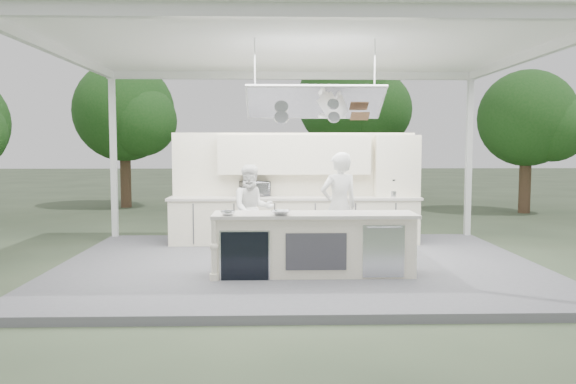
{
  "coord_description": "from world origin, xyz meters",
  "views": [
    {
      "loc": [
        -0.43,
        -9.4,
        2.08
      ],
      "look_at": [
        -0.17,
        0.4,
        1.29
      ],
      "focal_mm": 35.0,
      "sensor_mm": 36.0,
      "label": 1
    }
  ],
  "objects_px": {
    "demo_island": "(313,244)",
    "back_counter": "(294,220)",
    "head_chef": "(339,207)",
    "sous_chef": "(252,209)"
  },
  "relations": [
    {
      "from": "demo_island",
      "to": "head_chef",
      "type": "distance_m",
      "value": 1.23
    },
    {
      "from": "demo_island",
      "to": "sous_chef",
      "type": "xyz_separation_m",
      "value": [
        -0.99,
        1.74,
        0.34
      ]
    },
    {
      "from": "back_counter",
      "to": "sous_chef",
      "type": "height_order",
      "value": "sous_chef"
    },
    {
      "from": "demo_island",
      "to": "back_counter",
      "type": "relative_size",
      "value": 0.61
    },
    {
      "from": "back_counter",
      "to": "head_chef",
      "type": "xyz_separation_m",
      "value": [
        0.7,
        -1.8,
        0.46
      ]
    },
    {
      "from": "head_chef",
      "to": "sous_chef",
      "type": "bearing_deg",
      "value": -45.46
    },
    {
      "from": "back_counter",
      "to": "sous_chef",
      "type": "relative_size",
      "value": 3.1
    },
    {
      "from": "demo_island",
      "to": "head_chef",
      "type": "relative_size",
      "value": 1.66
    },
    {
      "from": "demo_island",
      "to": "back_counter",
      "type": "distance_m",
      "value": 2.82
    },
    {
      "from": "back_counter",
      "to": "head_chef",
      "type": "relative_size",
      "value": 2.72
    }
  ]
}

